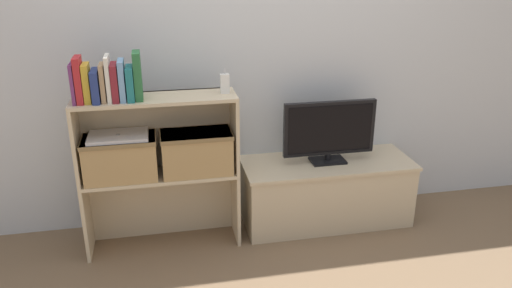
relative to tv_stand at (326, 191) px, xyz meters
name	(u,v)px	position (x,y,z in m)	size (l,w,h in m)	color
ground_plane	(260,244)	(-0.48, -0.21, -0.21)	(16.00, 16.00, 0.00)	brown
wall_back	(246,36)	(-0.48, 0.24, 0.99)	(10.00, 0.05, 2.40)	silver
tv_stand	(326,191)	(0.00, 0.00, 0.00)	(1.09, 0.44, 0.42)	#CCB793
tv	(329,130)	(0.00, 0.00, 0.43)	(0.59, 0.14, 0.40)	black
bookshelf_lower_tier	(162,196)	(-1.05, -0.02, 0.08)	(0.90, 0.27, 0.47)	#CCB793
bookshelf_upper_tier	(157,123)	(-1.05, -0.02, 0.55)	(0.90, 0.27, 0.46)	#CCB793
book_plum	(73,83)	(-1.47, -0.10, 0.83)	(0.02, 0.13, 0.21)	#6B2D66
book_crimson	(79,80)	(-1.44, -0.10, 0.84)	(0.03, 0.13, 0.24)	#B22328
book_mustard	(87,83)	(-1.40, -0.10, 0.82)	(0.03, 0.12, 0.21)	gold
book_navy	(96,86)	(-1.36, -0.10, 0.81)	(0.04, 0.16, 0.17)	navy
book_tan	(103,83)	(-1.32, -0.10, 0.82)	(0.02, 0.13, 0.20)	tan
book_ivory	(108,78)	(-1.29, -0.10, 0.84)	(0.02, 0.15, 0.24)	silver
book_maroon	(115,82)	(-1.26, -0.10, 0.82)	(0.04, 0.15, 0.20)	maroon
book_skyblue	(122,80)	(-1.22, -0.10, 0.83)	(0.03, 0.14, 0.22)	#709ECC
book_teal	(130,83)	(-1.18, -0.10, 0.81)	(0.04, 0.15, 0.18)	#1E7075
book_forest	(138,76)	(-1.14, -0.10, 0.85)	(0.04, 0.13, 0.26)	#286638
baby_monitor	(225,84)	(-0.66, -0.08, 0.78)	(0.05, 0.03, 0.14)	white
storage_basket_left	(120,156)	(-1.27, -0.09, 0.39)	(0.41, 0.23, 0.24)	tan
storage_basket_right	(197,151)	(-0.84, -0.09, 0.39)	(0.41, 0.23, 0.24)	tan
laptop	(118,136)	(-1.27, -0.09, 0.51)	(0.33, 0.22, 0.02)	#BCBCC1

